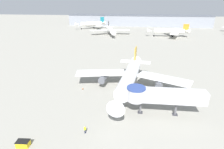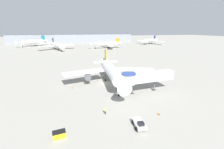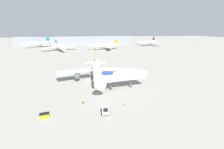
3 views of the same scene
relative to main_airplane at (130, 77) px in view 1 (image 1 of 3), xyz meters
The scene contains 10 objects.
ground_plane 5.00m from the main_airplane, behind, with size 800.00×800.00×0.00m, color gray.
main_airplane is the anchor object (origin of this frame).
jet_bridge 12.73m from the main_airplane, 54.14° to the right, with size 16.85×4.60×6.30m.
service_container_yellow 29.64m from the main_airplane, 122.47° to the right, with size 2.36×1.66×1.12m.
traffic_cone_port_wing 14.01m from the main_airplane, behind, with size 0.37×0.37×0.62m.
ground_crew_marshaller 20.94m from the main_airplane, 108.07° to the right, with size 0.35×0.36×1.66m.
background_jet_orange_tail 100.74m from the main_airplane, 77.78° to the left, with size 31.94×29.84×9.73m.
background_jet_teal_tail 146.45m from the main_airplane, 111.13° to the left, with size 29.65×30.41×11.46m.
background_jet_black_tail 101.71m from the main_airplane, 104.52° to the left, with size 32.43×34.55×10.03m.
terminal_building 174.94m from the main_airplane, 92.78° to the left, with size 164.07×21.76×12.70m.
Camera 1 is at (6.26, -44.67, 22.62)m, focal length 28.00 mm.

